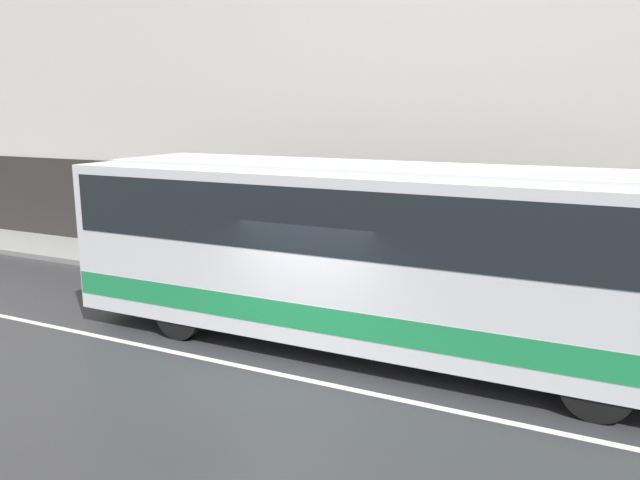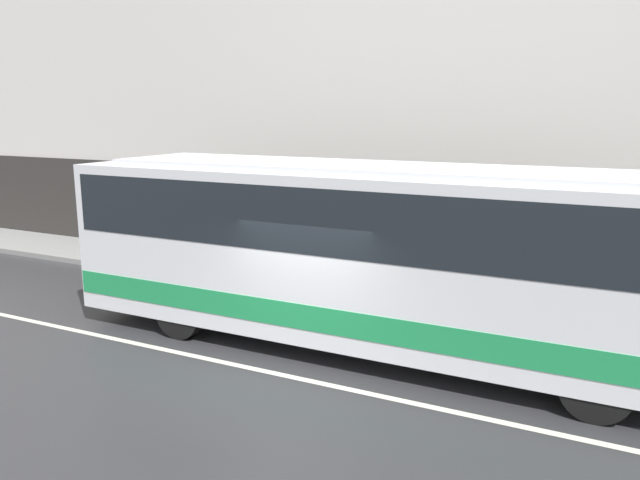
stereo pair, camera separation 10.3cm
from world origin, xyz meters
The scene contains 5 objects.
ground_plane centered at (0.00, 0.00, 0.00)m, with size 60.00×60.00×0.00m, color #2D2D30.
sidewalk centered at (0.00, 5.19, 0.07)m, with size 60.00×2.37×0.15m.
building_facade centered at (0.00, 6.52, 5.52)m, with size 60.00×0.35×11.43m.
lane_stripe centered at (0.00, 0.00, 0.00)m, with size 54.00×0.14×0.01m.
transit_bus centered at (0.51, 1.79, 1.93)m, with size 11.47×2.62×3.43m.
Camera 1 is at (4.73, -8.53, 4.37)m, focal length 35.00 mm.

